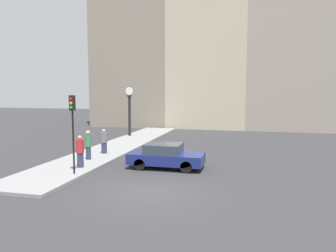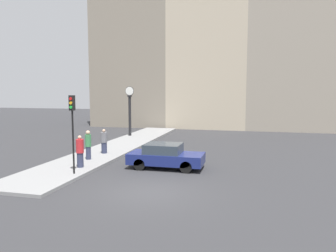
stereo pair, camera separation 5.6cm
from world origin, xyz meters
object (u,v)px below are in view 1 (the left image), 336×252
pedestrian_red_top (80,152)px  pedestrian_grey_jacket (104,141)px  sedan_car (166,156)px  street_clock (130,110)px  traffic_light_near (73,118)px  pedestrian_green_hoodie (88,145)px

pedestrian_red_top → pedestrian_grey_jacket: bearing=96.9°
sedan_car → street_clock: 13.20m
traffic_light_near → pedestrian_green_hoodie: size_ratio=2.22×
traffic_light_near → street_clock: street_clock is taller
street_clock → sedan_car: bearing=-60.4°
traffic_light_near → pedestrian_red_top: bearing=106.5°
street_clock → pedestrian_red_top: size_ratio=2.61×
pedestrian_red_top → pedestrian_green_hoodie: size_ratio=0.99×
traffic_light_near → pedestrian_green_hoodie: 4.05m
sedan_car → pedestrian_grey_jacket: bearing=152.8°
street_clock → pedestrian_green_hoodie: size_ratio=2.58×
traffic_light_near → pedestrian_red_top: size_ratio=2.25×
pedestrian_red_top → sedan_car: bearing=19.3°
street_clock → pedestrian_red_top: (1.97, -12.93, -1.54)m
pedestrian_red_top → pedestrian_green_hoodie: pedestrian_green_hoodie is taller
traffic_light_near → street_clock: 14.51m
pedestrian_grey_jacket → sedan_car: bearing=-27.2°
traffic_light_near → street_clock: (-2.38, 14.30, -0.44)m
pedestrian_red_top → pedestrian_green_hoodie: (-0.58, 2.04, 0.03)m
pedestrian_grey_jacket → pedestrian_red_top: 4.16m
sedan_car → street_clock: street_clock is taller
sedan_car → pedestrian_red_top: bearing=-160.7°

